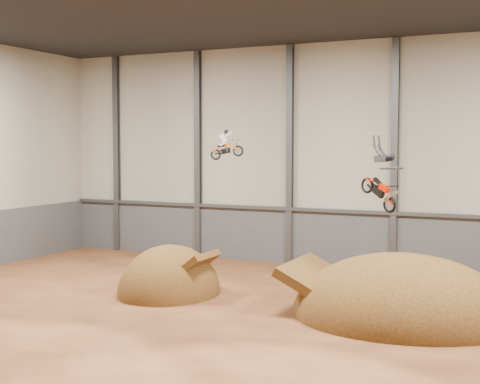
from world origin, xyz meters
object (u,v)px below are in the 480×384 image
Objects in this scene: fmx_rider_a at (228,143)px; fmx_rider_b at (376,173)px; takeoff_ramp at (169,294)px; landing_ramp at (402,317)px.

fmx_rider_b is (8.10, -1.33, -1.38)m from fmx_rider_a.
takeoff_ramp is 12.21m from fmx_rider_b.
fmx_rider_a is 0.58× the size of fmx_rider_b.
takeoff_ramp is 11.77m from landing_ramp.
fmx_rider_b is at bearing 160.94° from landing_ramp.
fmx_rider_a is (2.28, 2.17, 7.76)m from takeoff_ramp.
fmx_rider_a is at bearing 43.64° from takeoff_ramp.
takeoff_ramp is 3.26× the size of fmx_rider_a.
fmx_rider_b is at bearing 4.61° from takeoff_ramp.
takeoff_ramp is at bearing -144.50° from fmx_rider_b.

